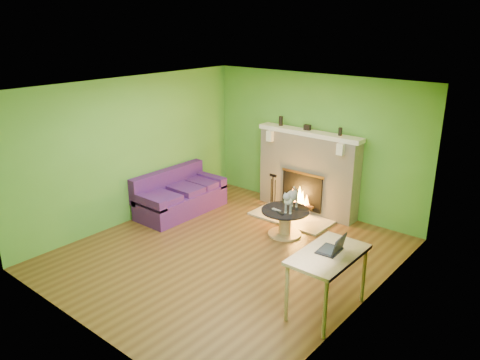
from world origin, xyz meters
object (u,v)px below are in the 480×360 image
(sofa, at_px, (179,196))
(desk, at_px, (328,260))
(coffee_table, at_px, (285,220))
(cat, at_px, (291,199))

(sofa, height_order, desk, desk)
(coffee_table, bearing_deg, desk, -42.28)
(cat, bearing_deg, coffee_table, -163.30)
(sofa, relative_size, desk, 1.60)
(coffee_table, relative_size, desk, 0.74)
(coffee_table, height_order, cat, cat)
(sofa, relative_size, coffee_table, 2.15)
(sofa, bearing_deg, coffee_table, 11.15)
(desk, height_order, cat, cat)
(sofa, xyz_separation_m, cat, (2.24, 0.48, 0.36))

